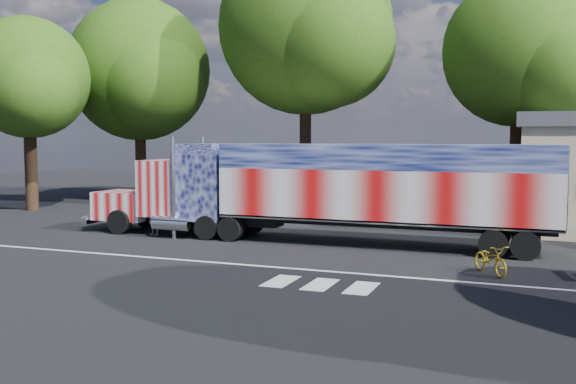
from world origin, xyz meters
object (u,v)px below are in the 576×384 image
(semi_truck, at_px, (323,188))
(tree_w_a, at_px, (29,78))
(bicycle, at_px, (491,259))
(tree_n_mid, at_px, (308,28))
(coach_bus, at_px, (291,186))
(woman, at_px, (154,215))
(tree_ne_a, at_px, (522,52))
(tree_nw_a, at_px, (141,70))

(semi_truck, height_order, tree_w_a, tree_w_a)
(bicycle, height_order, tree_n_mid, tree_n_mid)
(coach_bus, relative_size, woman, 6.36)
(woman, distance_m, tree_n_mid, 16.84)
(tree_ne_a, bearing_deg, semi_truck, -117.71)
(tree_nw_a, bearing_deg, tree_w_a, -109.01)
(coach_bus, relative_size, tree_w_a, 1.00)
(coach_bus, xyz_separation_m, tree_n_mid, (-1.18, 5.96, 9.03))
(bicycle, height_order, tree_w_a, tree_w_a)
(tree_nw_a, distance_m, tree_n_mid, 11.62)
(tree_nw_a, xyz_separation_m, tree_n_mid, (11.41, 0.63, 2.12))
(tree_ne_a, height_order, tree_n_mid, tree_n_mid)
(tree_w_a, height_order, tree_n_mid, tree_n_mid)
(bicycle, bearing_deg, woman, 132.61)
(semi_truck, distance_m, tree_ne_a, 16.29)
(tree_n_mid, bearing_deg, tree_ne_a, 2.18)
(woman, distance_m, tree_ne_a, 21.45)
(semi_truck, xyz_separation_m, woman, (-7.31, -0.78, -1.29))
(bicycle, distance_m, tree_w_a, 27.99)
(bicycle, xyz_separation_m, tree_nw_a, (-23.16, 15.94, 8.11))
(tree_n_mid, bearing_deg, tree_w_a, -150.38)
(woman, xyz_separation_m, tree_n_mid, (2.17, 13.50, 9.82))
(tree_ne_a, bearing_deg, woman, -135.54)
(coach_bus, height_order, woman, coach_bus)
(tree_w_a, bearing_deg, bicycle, -18.64)
(semi_truck, xyz_separation_m, coach_bus, (-3.95, 6.77, -0.50))
(woman, xyz_separation_m, tree_ne_a, (14.23, 13.96, 7.91))
(semi_truck, relative_size, tree_w_a, 1.79)
(semi_truck, bearing_deg, tree_w_a, 165.82)
(coach_bus, xyz_separation_m, tree_w_a, (-15.09, -1.95, 5.84))
(tree_nw_a, bearing_deg, tree_ne_a, 2.65)
(semi_truck, height_order, tree_nw_a, tree_nw_a)
(tree_nw_a, bearing_deg, tree_n_mid, 3.15)
(tree_w_a, height_order, tree_ne_a, tree_ne_a)
(tree_nw_a, bearing_deg, woman, -54.36)
(coach_bus, height_order, tree_n_mid, tree_n_mid)
(tree_nw_a, xyz_separation_m, tree_w_a, (-2.51, -7.28, -1.06))
(woman, xyz_separation_m, tree_nw_a, (-9.23, 12.88, 7.70))
(semi_truck, bearing_deg, bicycle, -30.16)
(semi_truck, xyz_separation_m, bicycle, (6.62, -3.85, -1.70))
(coach_bus, bearing_deg, tree_w_a, -172.62)
(bicycle, height_order, tree_nw_a, tree_nw_a)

